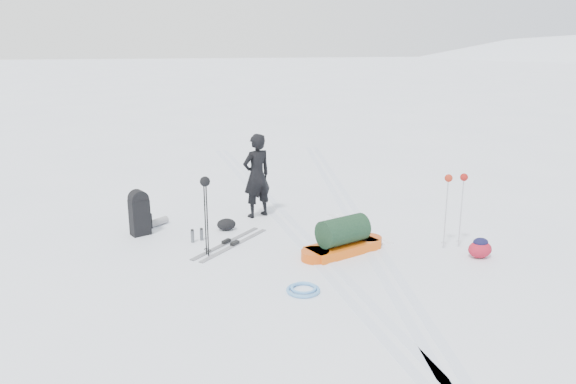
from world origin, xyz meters
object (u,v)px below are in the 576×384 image
skier (257,176)px  ski_poles_black (205,191)px  pulk_sled (343,239)px  expedition_rucksack (142,213)px

skier → ski_poles_black: bearing=35.3°
pulk_sled → expedition_rucksack: bearing=130.5°
skier → expedition_rucksack: bearing=-9.4°
ski_poles_black → pulk_sled: bearing=6.6°
skier → ski_poles_black: skier is taller
pulk_sled → ski_poles_black: bearing=148.9°
expedition_rucksack → ski_poles_black: (1.09, -1.37, 0.72)m
ski_poles_black → expedition_rucksack: bearing=144.1°
pulk_sled → ski_poles_black: 2.43m
expedition_rucksack → ski_poles_black: 1.89m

